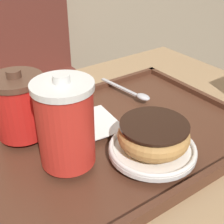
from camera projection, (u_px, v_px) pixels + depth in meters
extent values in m
cube|color=tan|center=(128.00, 151.00, 0.59)|extent=(0.87, 0.74, 0.03)
cube|color=#512D1E|center=(112.00, 138.00, 0.59)|extent=(0.53, 0.37, 0.01)
cube|color=#512D1E|center=(182.00, 190.00, 0.46)|extent=(0.53, 0.01, 0.01)
cube|color=#512D1E|center=(67.00, 96.00, 0.71)|extent=(0.53, 0.01, 0.01)
cube|color=#512D1E|center=(204.00, 96.00, 0.71)|extent=(0.01, 0.37, 0.01)
cube|color=white|center=(85.00, 125.00, 0.60)|extent=(0.14, 0.12, 0.00)
cylinder|color=red|center=(66.00, 127.00, 0.48)|extent=(0.09, 0.09, 0.13)
cylinder|color=white|center=(63.00, 86.00, 0.44)|extent=(0.09, 0.09, 0.01)
cylinder|color=white|center=(62.00, 79.00, 0.43)|extent=(0.02, 0.02, 0.01)
cylinder|color=red|center=(20.00, 108.00, 0.55)|extent=(0.09, 0.09, 0.10)
cylinder|color=brown|center=(15.00, 80.00, 0.52)|extent=(0.10, 0.10, 0.01)
cylinder|color=brown|center=(14.00, 74.00, 0.52)|extent=(0.03, 0.03, 0.01)
cylinder|color=white|center=(151.00, 151.00, 0.52)|extent=(0.15, 0.15, 0.01)
torus|color=white|center=(151.00, 148.00, 0.52)|extent=(0.15, 0.15, 0.01)
torus|color=tan|center=(152.00, 136.00, 0.51)|extent=(0.12, 0.12, 0.04)
cylinder|color=black|center=(153.00, 125.00, 0.50)|extent=(0.11, 0.11, 0.00)
ellipsoid|color=silver|center=(143.00, 97.00, 0.68)|extent=(0.03, 0.04, 0.01)
cube|color=silver|center=(119.00, 87.00, 0.73)|extent=(0.02, 0.12, 0.00)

